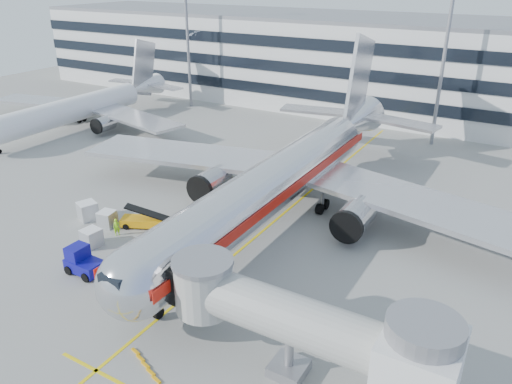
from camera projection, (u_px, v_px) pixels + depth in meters
The scene contains 15 objects.
ground at pixel (221, 266), 42.31m from camera, with size 180.00×180.00×0.00m, color gray.
lead_in_line at pixel (277, 219), 50.17m from camera, with size 0.25×70.00×0.01m, color yellow.
stop_bar at pixel (96, 371), 31.29m from camera, with size 6.00×0.25×0.01m, color yellow.
main_jet at pixel (286, 175), 49.79m from camera, with size 50.95×48.70×16.06m.
jet_bridge at pixel (316, 332), 28.81m from camera, with size 17.80×4.50×7.00m.
terminal at pixel (411, 67), 84.69m from camera, with size 150.00×24.25×15.60m.
light_mast_west at pixel (187, 21), 85.40m from camera, with size 2.40×1.20×25.45m.
light_mast_centre at pixel (447, 37), 65.55m from camera, with size 2.40×1.20×25.45m.
second_jet at pixel (81, 107), 78.23m from camera, with size 38.21×36.52×12.04m.
belt_loader at pixel (144, 221), 48.50m from camera, with size 4.75×3.34×2.25m.
baggage_tug at pixel (82, 262), 41.04m from camera, with size 3.15×2.05×2.35m.
cargo_container_left at pixel (92, 238), 45.10m from camera, with size 1.70×1.70×1.63m.
cargo_container_right at pixel (107, 219), 48.56m from camera, with size 1.68×1.68×1.57m.
cargo_container_front at pixel (88, 211), 49.91m from camera, with size 2.18×2.18×1.80m.
ramp_worker at pixel (117, 227), 46.87m from camera, with size 0.61×0.40×1.68m, color #9CEF19.
Camera 1 is at (20.79, -29.56, 23.08)m, focal length 35.00 mm.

